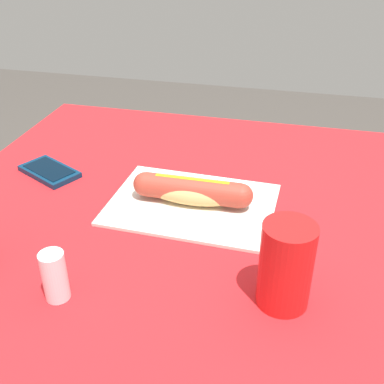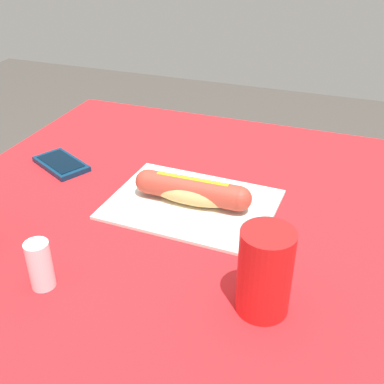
# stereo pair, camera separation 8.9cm
# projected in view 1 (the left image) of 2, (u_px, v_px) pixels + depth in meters

# --- Properties ---
(dining_table) EXTENTS (1.01, 0.92, 0.77)m
(dining_table) POSITION_uv_depth(u_px,v_px,m) (199.00, 273.00, 0.96)
(dining_table) COLOR brown
(dining_table) RESTS_ON ground
(paper_wrapper) EXTENTS (0.32, 0.24, 0.01)m
(paper_wrapper) POSITION_uv_depth(u_px,v_px,m) (192.00, 204.00, 0.90)
(paper_wrapper) COLOR silver
(paper_wrapper) RESTS_ON dining_table
(hot_dog) EXTENTS (0.23, 0.06, 0.05)m
(hot_dog) POSITION_uv_depth(u_px,v_px,m) (192.00, 191.00, 0.89)
(hot_dog) COLOR #DBB26B
(hot_dog) RESTS_ON paper_wrapper
(cell_phone) EXTENTS (0.15, 0.12, 0.01)m
(cell_phone) POSITION_uv_depth(u_px,v_px,m) (49.00, 171.00, 1.01)
(cell_phone) COLOR #0A2D4C
(cell_phone) RESTS_ON dining_table
(drinking_cup) EXTENTS (0.07, 0.07, 0.13)m
(drinking_cup) POSITION_uv_depth(u_px,v_px,m) (286.00, 265.00, 0.65)
(drinking_cup) COLOR red
(drinking_cup) RESTS_ON dining_table
(salt_shaker) EXTENTS (0.04, 0.04, 0.08)m
(salt_shaker) POSITION_uv_depth(u_px,v_px,m) (55.00, 276.00, 0.67)
(salt_shaker) COLOR silver
(salt_shaker) RESTS_ON dining_table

